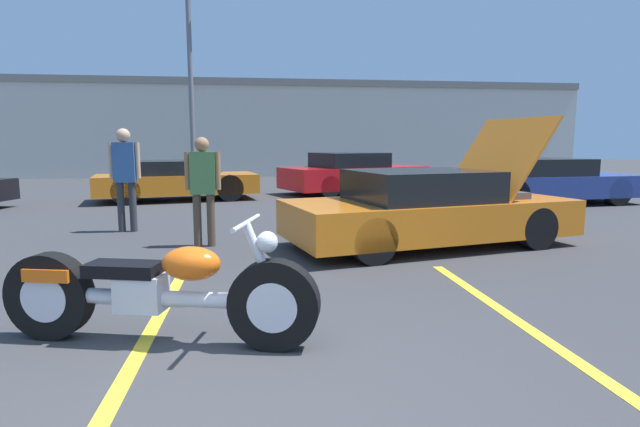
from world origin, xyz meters
TOP-DOWN VIEW (x-y plane):
  - parking_stripe_middle at (-0.58, 1.07)m, footprint 0.12×4.68m
  - parking_stripe_back at (2.54, 1.07)m, footprint 0.12×4.68m
  - far_building at (0.00, 22.64)m, footprint 32.00×4.20m
  - light_pole at (-1.94, 17.13)m, footprint 1.21×0.28m
  - motorcycle at (-0.46, 1.39)m, footprint 2.46×0.91m
  - show_car_hood_open at (2.90, 4.70)m, footprint 4.56×2.68m
  - parked_car_mid_left_row at (-1.81, 11.36)m, footprint 4.42×2.52m
  - parked_car_mid_right_row at (3.29, 12.65)m, footprint 4.76×3.33m
  - parked_car_right_row at (7.59, 9.33)m, footprint 4.82×2.25m
  - spectator_near_motorcycle at (5.06, 6.89)m, footprint 0.52×0.21m
  - spectator_by_show_car at (-1.92, 6.53)m, footprint 0.52×0.23m
  - spectator_midground at (-0.47, 5.08)m, footprint 0.52×0.21m

SIDE VIEW (x-z plane):
  - parking_stripe_middle at x=-0.58m, z-range 0.00..0.01m
  - parking_stripe_back at x=2.54m, z-range 0.00..0.01m
  - motorcycle at x=-0.46m, z-range -0.08..0.90m
  - parked_car_mid_left_row at x=-1.81m, z-range 0.00..1.06m
  - show_car_hood_open at x=2.90m, z-range -0.41..1.52m
  - parked_car_right_row at x=7.59m, z-range -0.01..1.13m
  - parked_car_mid_right_row at x=3.29m, z-range -0.03..1.21m
  - spectator_near_motorcycle at x=5.06m, z-range 0.15..1.76m
  - spectator_midground at x=-0.47m, z-range 0.15..1.77m
  - spectator_by_show_car at x=-1.92m, z-range 0.18..1.96m
  - far_building at x=0.00m, z-range 0.14..4.54m
  - light_pole at x=-1.94m, z-range 0.38..7.69m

